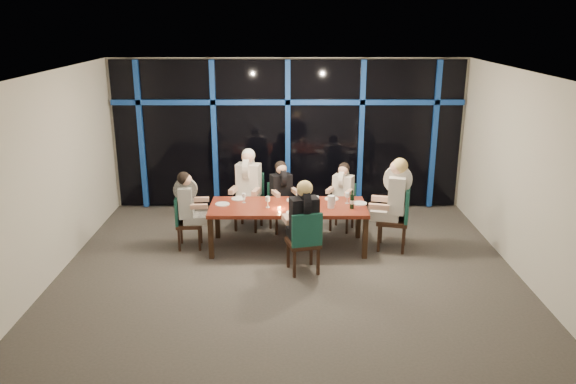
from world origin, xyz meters
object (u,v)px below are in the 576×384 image
Objects in this scene: chair_far_right at (343,204)px; diner_end_left at (188,199)px; dining_table at (288,209)px; diner_near_mid at (303,213)px; chair_far_mid at (280,204)px; diner_end_right at (395,191)px; chair_end_left at (185,219)px; water_pitcher at (331,202)px; chair_near_mid at (305,239)px; chair_end_right at (399,215)px; diner_far_mid at (282,186)px; wine_bottle at (352,202)px; diner_far_right at (343,187)px; diner_far_left at (248,178)px; chair_far_left at (250,198)px.

chair_far_right is 0.97× the size of diner_end_left.
diner_near_mid reaches higher than dining_table.
chair_far_mid is at bearing -64.70° from diner_end_left.
diner_end_right reaches higher than chair_far_mid.
chair_end_left is 4.40× the size of water_pitcher.
chair_near_mid is at bearing -99.57° from chair_far_mid.
chair_end_right is at bearing -1.92° from dining_table.
chair_far_mid is 1.34m from water_pitcher.
chair_end_right reaches higher than chair_far_right.
diner_end_left is (-3.50, 0.08, 0.27)m from chair_end_right.
chair_far_mid reaches higher than chair_far_right.
chair_end_left is 0.90× the size of chair_near_mid.
chair_near_mid is at bearing -99.96° from diner_far_mid.
chair_end_right is 3.44× the size of wine_bottle.
diner_end_left is (-1.91, 1.03, 0.31)m from chair_near_mid.
chair_far_right is at bearing 90.00° from diner_far_right.
diner_far_right reaches higher than chair_end_right.
water_pitcher is at bearing 173.10° from wine_bottle.
chair_near_mid is 1.21m from wine_bottle.
diner_far_left is 2.06m from diner_near_mid.
diner_end_left is 2.82× the size of wine_bottle.
chair_far_mid is at bearing -156.21° from diner_far_right.
dining_table is 1.75m from chair_end_left.
dining_table is at bearing -41.00° from chair_far_left.
chair_far_right is at bearing -125.66° from chair_end_right.
wine_bottle is (-0.80, -0.09, 0.27)m from chair_end_right.
diner_far_mid is (0.59, -0.19, 0.28)m from chair_far_left.
diner_far_right is (1.13, -0.02, 0.33)m from chair_far_mid.
chair_end_right reaches higher than dining_table.
diner_end_right is at bearing 8.65° from wine_bottle.
diner_near_mid is at bearing -88.40° from diner_far_right.
chair_end_left is at bearing -41.72° from chair_near_mid.
chair_far_mid is at bearing -92.76° from chair_near_mid.
diner_far_right reaches higher than dining_table.
diner_far_left reaches higher than chair_far_right.
chair_far_right is 1.03× the size of diner_far_right.
chair_far_left is at bearing -157.65° from chair_far_right.
diner_far_mid reaches higher than chair_far_mid.
chair_far_right is at bearing -19.00° from chair_far_mid.
diner_far_right is at bearing 40.53° from dining_table.
chair_far_mid is 1.81m from chair_end_left.
dining_table is 1.19m from diner_far_left.
dining_table is 1.04m from chair_near_mid.
chair_far_left is 1.05× the size of diner_near_mid.
diner_far_left is at bearing 155.23° from chair_far_mid.
diner_near_mid is (-1.61, -0.86, 0.36)m from chair_end_right.
diner_far_left is at bearing 132.27° from water_pitcher.
wine_bottle is (0.06, -0.99, 0.05)m from diner_far_right.
chair_far_right is at bearing 41.80° from dining_table.
chair_far_right is at bearing -75.70° from chair_end_left.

